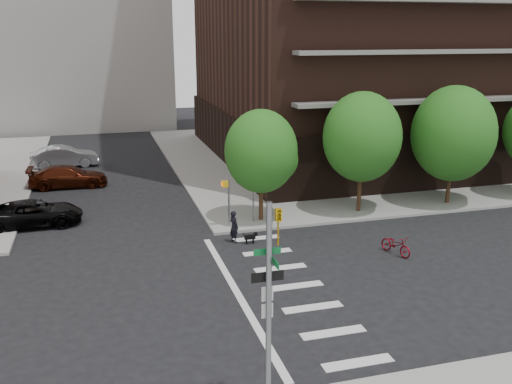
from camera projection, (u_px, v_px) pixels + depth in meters
The scene contains 14 objects.
ground at pixel (226, 295), 23.15m from camera, with size 120.00×120.00×0.00m, color black.
sidewalk_ne at pixel (392, 152), 50.30m from camera, with size 39.00×33.00×0.15m, color gray.
crosswalk at pixel (277, 288), 23.73m from camera, with size 3.85×13.00×0.01m.
tree_a at pixel (261, 151), 30.98m from camera, with size 4.00×4.00×5.90m.
tree_b at pixel (362, 137), 32.43m from camera, with size 4.50×4.50×6.65m.
tree_c at pixel (453, 134), 34.04m from camera, with size 5.00×5.00×6.80m.
traffic_signal at pixel (270, 324), 15.35m from camera, with size 0.90×0.75×6.00m.
pedestrian_signal at pixel (234, 195), 30.59m from camera, with size 2.18×0.67×2.60m.
parked_car_black at pixel (33, 213), 31.21m from camera, with size 5.19×2.39×1.44m, color black.
parked_car_maroon at pixel (68, 176), 39.09m from camera, with size 5.22×2.12×1.51m, color #3B1208.
parked_car_silver at pixel (64, 157), 44.87m from camera, with size 5.15×1.79×1.70m, color #A3A6AB.
scooter at pixel (396, 245), 27.28m from camera, with size 0.64×1.84×0.96m, color maroon.
dog_walker at pixel (234, 227), 28.76m from camera, with size 0.40×0.60×1.65m, color black.
dog at pixel (251, 237), 28.70m from camera, with size 0.66×0.18×0.56m.
Camera 1 is at (-4.61, -20.68, 10.29)m, focal length 40.00 mm.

